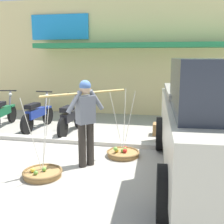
# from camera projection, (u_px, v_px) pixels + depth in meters

# --- Properties ---
(ground_plane) EXTENTS (90.00, 90.00, 0.00)m
(ground_plane) POSITION_uv_depth(u_px,v_px,m) (83.00, 153.00, 6.29)
(ground_plane) COLOR #9E998C
(sidewalk_curb) EXTENTS (20.00, 0.24, 0.10)m
(sidewalk_curb) POSITION_uv_depth(u_px,v_px,m) (91.00, 142.00, 6.95)
(sidewalk_curb) COLOR #BAB4A5
(sidewalk_curb) RESTS_ON ground
(fruit_vendor) EXTENTS (1.28, 1.36, 1.70)m
(fruit_vendor) POSITION_uv_depth(u_px,v_px,m) (86.00, 117.00, 5.40)
(fruit_vendor) COLOR #2D2823
(fruit_vendor) RESTS_ON ground
(fruit_basket_left_side) EXTENTS (0.72, 0.72, 1.45)m
(fruit_basket_left_side) POSITION_uv_depth(u_px,v_px,m) (42.00, 173.00, 5.06)
(fruit_basket_left_side) COLOR #9E7542
(fruit_basket_left_side) RESTS_ON ground
(fruit_basket_right_side) EXTENTS (0.72, 0.72, 1.45)m
(fruit_basket_right_side) POSITION_uv_depth(u_px,v_px,m) (123.00, 153.00, 6.10)
(fruit_basket_right_side) COLOR #9E7542
(fruit_basket_right_side) RESTS_ON ground
(motorcycle_nearest_shop) EXTENTS (0.54, 1.81, 1.09)m
(motorcycle_nearest_shop) POSITION_uv_depth(u_px,v_px,m) (3.00, 113.00, 8.52)
(motorcycle_nearest_shop) COLOR black
(motorcycle_nearest_shop) RESTS_ON ground
(motorcycle_second_in_row) EXTENTS (0.54, 1.82, 1.09)m
(motorcycle_second_in_row) POSITION_uv_depth(u_px,v_px,m) (37.00, 114.00, 8.29)
(motorcycle_second_in_row) COLOR black
(motorcycle_second_in_row) RESTS_ON ground
(motorcycle_third_in_row) EXTENTS (0.54, 1.82, 1.09)m
(motorcycle_third_in_row) POSITION_uv_depth(u_px,v_px,m) (71.00, 118.00, 7.85)
(motorcycle_third_in_row) COLOR black
(motorcycle_third_in_row) RESTS_ON ground
(parked_truck) EXTENTS (2.36, 4.80, 2.10)m
(parked_truck) POSITION_uv_depth(u_px,v_px,m) (223.00, 124.00, 4.67)
(parked_truck) COLOR beige
(parked_truck) RESTS_ON ground
(storefront_building) EXTENTS (13.00, 6.00, 4.20)m
(storefront_building) POSITION_uv_depth(u_px,v_px,m) (145.00, 57.00, 12.46)
(storefront_building) COLOR #DBC684
(storefront_building) RESTS_ON ground
(wooden_crate) EXTENTS (0.44, 0.36, 0.32)m
(wooden_crate) POSITION_uv_depth(u_px,v_px,m) (161.00, 129.00, 7.74)
(wooden_crate) COLOR olive
(wooden_crate) RESTS_ON ground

